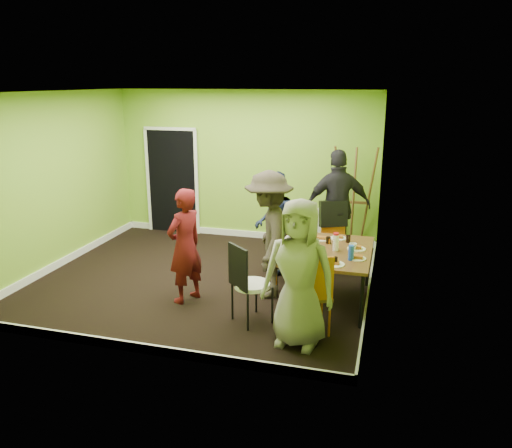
{
  "coord_description": "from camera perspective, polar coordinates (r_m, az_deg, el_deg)",
  "views": [
    {
      "loc": [
        2.68,
        -6.71,
        2.95
      ],
      "look_at": [
        0.83,
        0.0,
        0.94
      ],
      "focal_mm": 35.0,
      "sensor_mm": 36.0,
      "label": 1
    }
  ],
  "objects": [
    {
      "name": "ground",
      "position": [
        7.81,
        -5.92,
        -6.22
      ],
      "size": [
        5.0,
        5.0,
        0.0
      ],
      "primitive_type": "plane",
      "color": "black",
      "rests_on": "ground"
    },
    {
      "name": "person_back_end",
      "position": [
        8.34,
        9.33,
        1.96
      ],
      "size": [
        1.2,
        0.83,
        1.89
      ],
      "primitive_type": "imported",
      "rotation": [
        0.0,
        0.0,
        3.51
      ],
      "color": "black",
      "rests_on": "ground"
    },
    {
      "name": "glass_front",
      "position": [
        6.27,
        9.01,
        -4.19
      ],
      "size": [
        0.07,
        0.07,
        0.1
      ],
      "primitive_type": "cylinder",
      "color": "black",
      "rests_on": "dining_table"
    },
    {
      "name": "blue_bottle",
      "position": [
        6.45,
        10.81,
        -3.24
      ],
      "size": [
        0.07,
        0.07,
        0.2
      ],
      "primitive_type": "cylinder",
      "color": "blue",
      "rests_on": "dining_table"
    },
    {
      "name": "plate_far_front",
      "position": [
        6.29,
        8.89,
        -4.55
      ],
      "size": [
        0.27,
        0.27,
        0.01
      ],
      "primitive_type": "cylinder",
      "color": "white",
      "rests_on": "dining_table"
    },
    {
      "name": "person_standing",
      "position": [
        6.82,
        -8.12,
        -2.5
      ],
      "size": [
        0.59,
        0.69,
        1.59
      ],
      "primitive_type": "imported",
      "rotation": [
        0.0,
        0.0,
        -1.99
      ],
      "color": "#550E12",
      "rests_on": "ground"
    },
    {
      "name": "plate_wall_front",
      "position": [
        6.54,
        11.53,
        -3.88
      ],
      "size": [
        0.22,
        0.22,
        0.01
      ],
      "primitive_type": "cylinder",
      "color": "white",
      "rests_on": "dining_table"
    },
    {
      "name": "thermos",
      "position": [
        6.77,
        9.1,
        -2.13
      ],
      "size": [
        0.08,
        0.08,
        0.22
      ],
      "primitive_type": "cylinder",
      "color": "white",
      "rests_on": "dining_table"
    },
    {
      "name": "glass_back",
      "position": [
        7.16,
        10.48,
        -1.68
      ],
      "size": [
        0.07,
        0.07,
        0.1
      ],
      "primitive_type": "cylinder",
      "color": "black",
      "rests_on": "dining_table"
    },
    {
      "name": "cup_a",
      "position": [
        6.6,
        7.29,
        -3.09
      ],
      "size": [
        0.13,
        0.13,
        0.1
      ],
      "primitive_type": "imported",
      "color": "white",
      "rests_on": "dining_table"
    },
    {
      "name": "room_walls",
      "position": [
        7.53,
        -6.19,
        0.88
      ],
      "size": [
        5.04,
        4.54,
        2.82
      ],
      "color": "#89BB30",
      "rests_on": "ground"
    },
    {
      "name": "person_front_end",
      "position": [
        5.65,
        4.93,
        -5.68
      ],
      "size": [
        0.9,
        0.64,
        1.73
      ],
      "primitive_type": "imported",
      "rotation": [
        0.0,
        0.0,
        -0.11
      ],
      "color": "gray",
      "rests_on": "ground"
    },
    {
      "name": "person_left_far",
      "position": [
        7.76,
        2.04,
        0.05
      ],
      "size": [
        0.75,
        0.89,
        1.62
      ],
      "primitive_type": "imported",
      "rotation": [
        0.0,
        0.0,
        -1.38
      ],
      "color": "black",
      "rests_on": "ground"
    },
    {
      "name": "cup_b",
      "position": [
        6.84,
        11.02,
        -2.57
      ],
      "size": [
        0.1,
        0.1,
        0.1
      ],
      "primitive_type": "imported",
      "color": "white",
      "rests_on": "dining_table"
    },
    {
      "name": "plate_near_right",
      "position": [
        6.41,
        7.13,
        -4.07
      ],
      "size": [
        0.23,
        0.23,
        0.01
      ],
      "primitive_type": "cylinder",
      "color": "white",
      "rests_on": "dining_table"
    },
    {
      "name": "chair_left_near",
      "position": [
        7.01,
        3.78,
        -3.62
      ],
      "size": [
        0.54,
        0.54,
        1.05
      ],
      "rotation": [
        0.0,
        0.0,
        -1.86
      ],
      "color": "#CA6513",
      "rests_on": "ground"
    },
    {
      "name": "chair_back_end",
      "position": [
        8.17,
        8.89,
        0.38
      ],
      "size": [
        0.61,
        0.65,
        1.08
      ],
      "rotation": [
        0.0,
        0.0,
        3.56
      ],
      "color": "#CA6513",
      "rests_on": "ground"
    },
    {
      "name": "plate_far_back",
      "position": [
        7.32,
        9.4,
        -1.6
      ],
      "size": [
        0.24,
        0.24,
        0.01
      ],
      "primitive_type": "cylinder",
      "color": "white",
      "rests_on": "dining_table"
    },
    {
      "name": "chair_left_far",
      "position": [
        7.63,
        2.86,
        -2.68
      ],
      "size": [
        0.45,
        0.45,
        0.89
      ],
      "rotation": [
        0.0,
        0.0,
        -1.84
      ],
      "color": "#CA6513",
      "rests_on": "ground"
    },
    {
      "name": "chair_front_end",
      "position": [
        5.98,
        6.62,
        -7.48
      ],
      "size": [
        0.55,
        0.55,
        1.02
      ],
      "rotation": [
        0.0,
        0.0,
        0.39
      ],
      "color": "#CA6513",
      "rests_on": "ground"
    },
    {
      "name": "easel",
      "position": [
        8.93,
        11.15,
        2.72
      ],
      "size": [
        0.76,
        0.71,
        1.89
      ],
      "color": "brown",
      "rests_on": "ground"
    },
    {
      "name": "plate_wall_back",
      "position": [
        6.9,
        11.4,
        -2.8
      ],
      "size": [
        0.25,
        0.25,
        0.01
      ],
      "primitive_type": "cylinder",
      "color": "white",
      "rests_on": "dining_table"
    },
    {
      "name": "glass_mid",
      "position": [
        7.06,
        8.27,
        -1.85
      ],
      "size": [
        0.07,
        0.07,
        0.09
      ],
      "primitive_type": "cylinder",
      "color": "black",
      "rests_on": "dining_table"
    },
    {
      "name": "orange_bottle",
      "position": [
        7.05,
        8.33,
        -1.94
      ],
      "size": [
        0.03,
        0.03,
        0.08
      ],
      "primitive_type": "cylinder",
      "color": "#CA6513",
      "rests_on": "dining_table"
    },
    {
      "name": "chair_bentwood",
      "position": [
        6.21,
        -1.02,
        -6.42
      ],
      "size": [
        0.57,
        0.57,
        1.04
      ],
      "rotation": [
        0.0,
        0.0,
        -0.72
      ],
      "color": "black",
      "rests_on": "ground"
    },
    {
      "name": "plate_near_left",
      "position": [
        7.23,
        7.45,
        -1.74
      ],
      "size": [
        0.22,
        0.22,
        0.01
      ],
      "primitive_type": "cylinder",
      "color": "white",
      "rests_on": "dining_table"
    },
    {
      "name": "person_left_near",
      "position": [
        6.91,
        1.46,
        -1.24
      ],
      "size": [
        0.92,
        1.28,
        1.79
      ],
      "primitive_type": "imported",
      "rotation": [
        0.0,
        0.0,
        -1.33
      ],
      "color": "#2F281F",
      "rests_on": "ground"
    },
    {
      "name": "dining_table",
      "position": [
        6.83,
        9.26,
        -3.43
      ],
      "size": [
        0.9,
        1.5,
        0.75
      ],
      "color": "black",
      "rests_on": "ground"
    }
  ]
}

